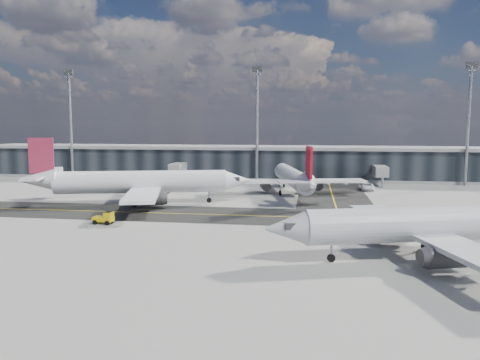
{
  "coord_description": "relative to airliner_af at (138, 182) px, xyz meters",
  "views": [
    {
      "loc": [
        13.23,
        -69.33,
        14.66
      ],
      "look_at": [
        1.32,
        10.29,
        5.0
      ],
      "focal_mm": 35.0,
      "sensor_mm": 36.0,
      "label": 1
    }
  ],
  "objects": [
    {
      "name": "airliner_redtail",
      "position": [
        27.74,
        15.27,
        -0.46
      ],
      "size": [
        31.21,
        36.35,
        10.84
      ],
      "rotation": [
        0.0,
        0.0,
        0.22
      ],
      "color": "white",
      "rests_on": "ground"
    },
    {
      "name": "taxiway_lanes",
      "position": [
        21.77,
        -1.25,
        -4.03
      ],
      "size": [
        180.0,
        63.0,
        0.03
      ],
      "color": "black",
      "rests_on": "ground"
    },
    {
      "name": "airliner_af",
      "position": [
        0.0,
        0.0,
        0.0
      ],
      "size": [
        40.85,
        35.14,
        12.24
      ],
      "rotation": [
        0.0,
        0.0,
        -1.31
      ],
      "color": "white",
      "rests_on": "ground"
    },
    {
      "name": "floodlight_masts",
      "position": [
        17.85,
        36.02,
        11.56
      ],
      "size": [
        102.5,
        0.7,
        28.9
      ],
      "color": "gray",
      "rests_on": "ground"
    },
    {
      "name": "ground",
      "position": [
        17.85,
        -11.98,
        -4.04
      ],
      "size": [
        300.0,
        300.0,
        0.0
      ],
      "primitive_type": "plane",
      "color": "gray",
      "rests_on": "ground"
    },
    {
      "name": "baggage_tug",
      "position": [
        1.41,
        -17.43,
        -3.11
      ],
      "size": [
        3.11,
        1.8,
        1.87
      ],
      "rotation": [
        0.0,
        0.0,
        -1.67
      ],
      "color": "#E3B90B",
      "rests_on": "ground"
    },
    {
      "name": "service_van",
      "position": [
        43.91,
        24.63,
        -3.22
      ],
      "size": [
        3.11,
        6.08,
        1.64
      ],
      "primitive_type": "imported",
      "rotation": [
        0.0,
        0.0,
        -0.07
      ],
      "color": "white",
      "rests_on": "ground"
    },
    {
      "name": "terminal_concourse",
      "position": [
        17.89,
        42.95,
        0.05
      ],
      "size": [
        152.0,
        19.8,
        8.8
      ],
      "color": "black",
      "rests_on": "ground"
    },
    {
      "name": "airliner_near",
      "position": [
        45.1,
        -28.48,
        -0.28
      ],
      "size": [
        37.79,
        32.55,
        11.38
      ],
      "rotation": [
        0.0,
        0.0,
        1.86
      ],
      "color": "#BABDBF",
      "rests_on": "ground"
    }
  ]
}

